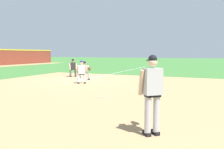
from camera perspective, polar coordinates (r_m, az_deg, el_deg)
ground_plane at (r=15.32m, az=-8.06°, el=-1.61°), size 160.00×160.00×0.00m
infield_dirt_patch at (r=10.16m, az=-3.48°, el=-5.18°), size 18.00×18.00×0.01m
foul_line_stripe at (r=23.35m, az=3.27°, el=0.90°), size 17.79×0.10×0.00m
first_base_bag at (r=15.31m, az=-8.07°, el=-1.44°), size 0.38×0.38×0.09m
baseball at (r=9.43m, az=-2.93°, el=-5.81°), size 0.07×0.07×0.07m
pitcher at (r=5.08m, az=10.49°, el=-4.00°), size 0.85×0.57×1.86m
first_baseman at (r=15.57m, az=-7.09°, el=1.22°), size 0.78×1.07×1.34m
baserunner at (r=13.80m, az=-7.94°, el=0.92°), size 0.63×0.68×1.46m
umpire at (r=17.95m, az=-10.18°, el=1.94°), size 0.66×0.68×1.46m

